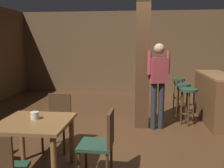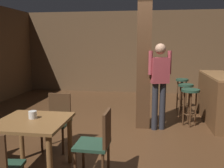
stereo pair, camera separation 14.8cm
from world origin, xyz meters
TOP-DOWN VIEW (x-y plane):
  - ground_plane at (0.00, 0.00)m, footprint 10.80×10.80m
  - wall_back at (0.00, 4.50)m, footprint 8.00×0.10m
  - pillar at (0.26, 0.82)m, footprint 0.28×0.28m
  - dining_table at (-1.13, -1.30)m, footprint 0.89×0.89m
  - chair_north at (-1.11, -0.45)m, footprint 0.42×0.42m
  - chair_east at (-0.26, -1.29)m, footprint 0.43×0.43m
  - napkin_cup at (-1.15, -1.23)m, footprint 0.11×0.11m
  - standing_person at (0.57, 0.70)m, footprint 0.47×0.30m
  - bar_counter at (1.80, 1.35)m, footprint 0.56×1.80m
  - bar_stool_near at (1.22, 1.02)m, footprint 0.38×0.38m
  - bar_stool_mid at (1.22, 1.67)m, footprint 0.36×0.36m
  - bar_stool_far at (1.23, 2.40)m, footprint 0.32×0.32m

SIDE VIEW (x-z plane):
  - ground_plane at x=0.00m, z-range 0.00..0.00m
  - chair_north at x=-1.11m, z-range 0.06..0.95m
  - chair_east at x=-0.26m, z-range 0.06..0.95m
  - bar_counter at x=1.80m, z-range 0.01..1.07m
  - bar_stool_far at x=1.23m, z-range 0.19..0.99m
  - bar_stool_mid at x=1.22m, z-range 0.20..0.98m
  - bar_stool_near at x=1.22m, z-range 0.20..0.99m
  - dining_table at x=-1.13m, z-range 0.24..0.98m
  - napkin_cup at x=-1.15m, z-range 0.74..0.84m
  - standing_person at x=0.57m, z-range 0.14..1.86m
  - wall_back at x=0.00m, z-range 0.00..2.80m
  - pillar at x=0.26m, z-range 0.00..2.80m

